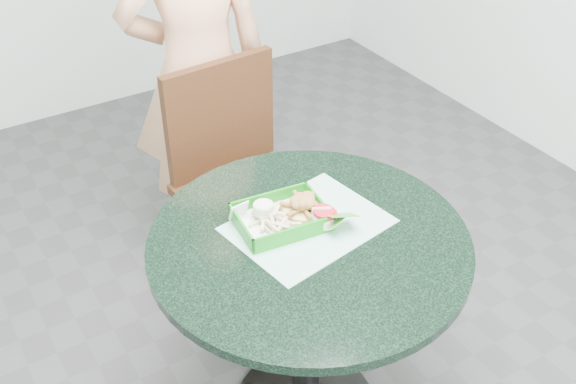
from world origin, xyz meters
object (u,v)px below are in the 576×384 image
cafe_table (308,287)px  diner_person (197,56)px  food_basket (281,225)px  sauce_ramekin (263,215)px  dining_chair (237,168)px  crab_sandwich (302,208)px

cafe_table → diner_person: size_ratio=0.52×
food_basket → sauce_ramekin: (-0.04, 0.03, 0.03)m
dining_chair → crab_sandwich: dining_chair is taller
food_basket → sauce_ramekin: sauce_ramekin is taller
diner_person → food_basket: 0.96m
sauce_ramekin → crab_sandwich: bearing=-15.8°
cafe_table → food_basket: 0.21m
diner_person → sauce_ramekin: diner_person is taller
diner_person → food_basket: (-0.19, -0.94, -0.11)m
cafe_table → dining_chair: bearing=78.5°
cafe_table → dining_chair: dining_chair is taller
diner_person → food_basket: bearing=89.8°
cafe_table → diner_person: (0.15, 1.03, 0.30)m
cafe_table → food_basket: bearing=110.8°
dining_chair → sauce_ramekin: (-0.23, -0.61, 0.27)m
cafe_table → food_basket: size_ratio=3.61×
diner_person → cafe_table: bearing=92.7°
crab_sandwich → sauce_ramekin: (-0.11, 0.03, 0.00)m
crab_sandwich → sauce_ramekin: 0.12m
crab_sandwich → sauce_ramekin: crab_sandwich is taller
crab_sandwich → cafe_table: bearing=-110.1°
diner_person → crab_sandwich: 0.95m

